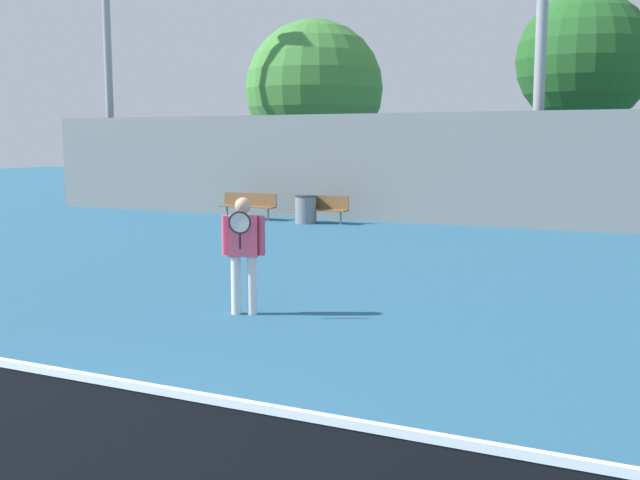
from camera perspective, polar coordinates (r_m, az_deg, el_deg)
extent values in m
cylinder|color=silver|center=(10.71, -6.42, -3.43)|extent=(0.14, 0.14, 0.84)
cylinder|color=silver|center=(10.67, -5.20, -3.46)|extent=(0.14, 0.14, 0.84)
cube|color=#DB4C6B|center=(10.58, -5.86, 0.31)|extent=(0.46, 0.34, 0.57)
cylinder|color=#DB4C6B|center=(10.63, -7.24, 0.36)|extent=(0.10, 0.10, 0.56)
cylinder|color=#DB4C6B|center=(10.54, -4.47, 0.34)|extent=(0.10, 0.10, 0.56)
sphere|color=#DBAD89|center=(10.53, -5.89, 2.63)|extent=(0.23, 0.23, 0.23)
cylinder|color=black|center=(10.31, -6.12, -0.08)|extent=(0.03, 0.03, 0.22)
torus|color=black|center=(10.28, -6.14, 1.33)|extent=(0.30, 0.14, 0.31)
cylinder|color=silver|center=(10.28, -6.14, 1.33)|extent=(0.25, 0.10, 0.27)
cube|color=brown|center=(23.55, -5.56, 2.54)|extent=(1.88, 0.40, 0.04)
cylinder|color=gray|center=(23.96, -7.10, 2.10)|extent=(0.06, 0.06, 0.38)
cylinder|color=gray|center=(23.19, -3.96, 1.96)|extent=(0.06, 0.06, 0.38)
cube|color=brown|center=(23.68, -5.34, 3.11)|extent=(1.88, 0.04, 0.40)
cube|color=brown|center=(22.37, -0.05, 2.32)|extent=(1.75, 0.40, 0.04)
cylinder|color=gray|center=(22.70, -1.65, 1.85)|extent=(0.06, 0.06, 0.38)
cylinder|color=gray|center=(22.10, 1.59, 1.70)|extent=(0.06, 0.06, 0.38)
cube|color=brown|center=(22.51, 0.15, 2.91)|extent=(1.75, 0.04, 0.40)
cylinder|color=#939399|center=(22.64, 16.55, 15.88)|extent=(0.32, 0.32, 11.69)
cylinder|color=#939399|center=(29.65, -15.89, 14.11)|extent=(0.29, 0.29, 11.95)
cylinder|color=gray|center=(22.41, -1.09, 2.31)|extent=(0.63, 0.63, 0.80)
cylinder|color=#333338|center=(22.37, -1.09, 3.38)|extent=(0.67, 0.67, 0.04)
cube|color=gray|center=(21.77, 14.32, 5.19)|extent=(33.12, 0.06, 3.28)
cylinder|color=brown|center=(27.18, 19.15, 5.50)|extent=(0.47, 0.47, 3.34)
sphere|color=#235B23|center=(27.30, 19.47, 12.79)|extent=(4.50, 4.50, 4.50)
cylinder|color=brown|center=(30.36, -0.43, 5.10)|extent=(0.52, 0.52, 2.29)
sphere|color=#428438|center=(30.40, -0.43, 11.39)|extent=(5.47, 5.47, 5.47)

